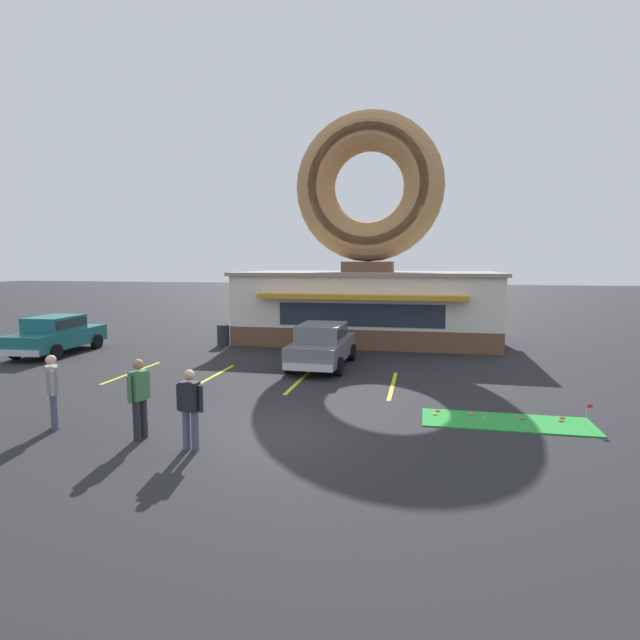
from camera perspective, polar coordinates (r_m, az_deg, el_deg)
The scene contains 21 objects.
ground_plane at distance 11.51m, azimuth -5.32°, elevation -12.78°, with size 160.00×160.00×0.00m, color #232326.
donut_shop_building at distance 24.47m, azimuth 5.50°, elevation 6.39°, with size 12.30×6.75×10.96m.
putting_mat at distance 12.98m, azimuth 20.54°, elevation -10.86°, with size 3.96×1.39×0.03m, color green.
mini_donut_near_left at distance 13.29m, azimuth 22.07°, elevation -10.36°, with size 0.13×0.13×0.04m, color #A5724C.
mini_donut_near_right at distance 13.49m, azimuth 25.82°, elevation -10.30°, with size 0.13×0.13×0.04m, color #D17F47.
mini_donut_mid_left at distance 13.31m, azimuth 13.28°, elevation -10.03°, with size 0.13×0.13×0.04m, color #D17F47.
mini_donut_mid_centre at distance 13.24m, azimuth 16.81°, elevation -10.22°, with size 0.13×0.13×0.04m, color #D8667F.
mini_donut_mid_right at distance 13.01m, azimuth 13.01°, elevation -10.42°, with size 0.13×0.13×0.04m, color #E5C666.
mini_donut_far_left at distance 13.74m, azimuth 25.95°, elevation -10.00°, with size 0.13×0.13×0.04m, color #A5724C.
golf_ball at distance 12.97m, azimuth 18.10°, elevation -10.61°, with size 0.04×0.04×0.04m, color white.
putting_flag_pin at distance 13.21m, azimuth 28.33°, elevation -9.03°, with size 0.13×0.01×0.55m.
car_grey at distance 18.28m, azimuth 0.25°, elevation -2.67°, with size 2.05×4.59×1.60m.
car_teal at distance 23.58m, azimuth -27.87°, elevation -1.35°, with size 2.17×4.65×1.60m.
pedestrian_blue_sweater_man at distance 13.02m, azimuth -28.24°, elevation -6.86°, with size 0.43×0.48×1.73m.
pedestrian_hooded_kid at distance 11.54m, azimuth -19.96°, elevation -8.01°, with size 0.34×0.57×1.76m.
pedestrian_leather_jacket_man at distance 10.60m, azimuth -14.64°, elevation -9.44°, with size 0.59×0.27×1.67m.
trash_bin at distance 23.40m, azimuth -11.00°, elevation -1.68°, with size 0.57×0.57×0.97m.
parking_stripe_far_left at distance 18.67m, azimuth -20.61°, elevation -5.62°, with size 0.12×3.60×0.01m, color yellow.
parking_stripe_left at distance 17.27m, azimuth -12.12°, elevation -6.31°, with size 0.12×3.60×0.01m, color yellow.
parking_stripe_mid_left at distance 16.31m, azimuth -2.36°, elevation -6.93°, with size 0.12×3.60×0.01m, color yellow.
parking_stripe_centre at distance 15.87m, azimuth 8.30°, elevation -7.38°, with size 0.12×3.60×0.01m, color yellow.
Camera 1 is at (3.22, -10.38, 3.81)m, focal length 28.00 mm.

